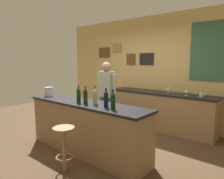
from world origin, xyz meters
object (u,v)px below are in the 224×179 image
at_px(wine_bottle_d, 106,99).
at_px(wine_glass_b, 186,91).
at_px(wine_bottle_c, 95,96).
at_px(wine_glass_a, 168,88).
at_px(wine_bottle_a, 79,95).
at_px(bar_stool, 64,142).
at_px(ice_bucket, 49,91).
at_px(bartender, 106,93).
at_px(wine_bottle_b, 85,96).
at_px(coffee_mug, 202,95).
at_px(wine_bottle_e, 113,100).

xyz_separation_m(wine_bottle_d, wine_glass_b, (0.53, 2.02, -0.05)).
bearing_deg(wine_glass_b, wine_bottle_c, -112.60).
bearing_deg(wine_glass_a, wine_bottle_a, -106.80).
height_order(bar_stool, wine_bottle_a, wine_bottle_a).
distance_m(ice_bucket, wine_glass_b, 2.92).
distance_m(ice_bucket, wine_glass_a, 2.71).
bearing_deg(bartender, wine_glass_b, 35.68).
bearing_deg(wine_bottle_a, wine_bottle_b, 5.18).
bearing_deg(coffee_mug, wine_glass_b, -170.56).
height_order(bartender, coffee_mug, bartender).
xyz_separation_m(wine_bottle_b, wine_bottle_c, (0.16, 0.07, 0.00)).
xyz_separation_m(bartender, wine_bottle_b, (0.43, -1.02, 0.12)).
bearing_deg(coffee_mug, wine_bottle_d, -111.94).
bearing_deg(bartender, ice_bucket, -126.37).
height_order(bar_stool, wine_bottle_c, wine_bottle_c).
relative_size(bar_stool, wine_glass_b, 4.39).
bearing_deg(wine_bottle_e, bar_stool, -128.83).
xyz_separation_m(wine_bottle_d, coffee_mug, (0.83, 2.07, -0.11)).
height_order(bartender, wine_bottle_b, bartender).
distance_m(bartender, wine_bottle_c, 1.13).
distance_m(wine_bottle_d, wine_glass_a, 2.16).
relative_size(wine_bottle_e, ice_bucket, 1.63).
height_order(wine_glass_a, wine_glass_b, same).
relative_size(wine_bottle_e, coffee_mug, 2.45).
xyz_separation_m(bartender, ice_bucket, (-0.72, -0.98, 0.08)).
bearing_deg(wine_bottle_a, wine_bottle_c, 14.58).
relative_size(bar_stool, wine_bottle_c, 2.22).
bearing_deg(bar_stool, bartender, 110.13).
relative_size(wine_bottle_a, wine_bottle_d, 1.00).
height_order(ice_bucket, coffee_mug, ice_bucket).
distance_m(wine_bottle_c, wine_glass_a, 2.14).
height_order(wine_bottle_a, ice_bucket, wine_bottle_a).
bearing_deg(bartender, wine_bottle_c, -58.20).
bearing_deg(wine_bottle_c, coffee_mug, 60.90).
distance_m(bar_stool, wine_bottle_e, 0.95).
bearing_deg(coffee_mug, ice_bucket, -139.99).
bearing_deg(wine_glass_b, bartender, -144.32).
bearing_deg(wine_bottle_d, wine_bottle_a, -176.88).
height_order(wine_bottle_e, coffee_mug, wine_bottle_e).
height_order(wine_bottle_e, wine_glass_b, wine_bottle_e).
height_order(bar_stool, ice_bucket, ice_bucket).
bearing_deg(ice_bucket, wine_glass_b, 43.08).
distance_m(ice_bucket, coffee_mug, 3.18).
distance_m(bar_stool, wine_bottle_d, 0.90).
height_order(wine_bottle_d, wine_glass_a, wine_bottle_d).
xyz_separation_m(wine_bottle_b, wine_bottle_d, (0.45, 0.02, 0.00)).
bearing_deg(wine_bottle_d, bar_stool, -115.09).
bearing_deg(wine_bottle_b, wine_bottle_e, -1.74).
bearing_deg(wine_bottle_d, bartender, 131.24).
relative_size(wine_bottle_c, coffee_mug, 2.45).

